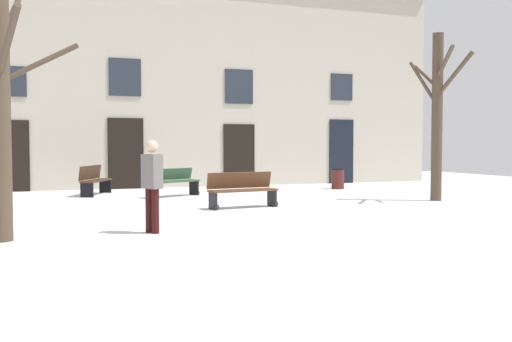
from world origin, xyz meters
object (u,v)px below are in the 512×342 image
object	(u,v)px
bench_facing_shops	(173,181)
tree_right_of_center	(1,111)
bench_far_corner	(94,180)
person_strolling	(152,182)
litter_bin	(338,179)
tree_center	(437,112)
bench_back_to_back_left	(242,189)

from	to	relation	value
bench_facing_shops	tree_right_of_center	bearing A→B (deg)	-150.88
bench_far_corner	person_strolling	xyz separation A→B (m)	(0.37, -8.55, 0.45)
litter_bin	bench_far_corner	bearing A→B (deg)	176.85
tree_center	person_strolling	distance (m)	9.50
bench_far_corner	bench_back_to_back_left	size ratio (longest dim) A/B	1.01
bench_far_corner	bench_facing_shops	size ratio (longest dim) A/B	1.06
tree_right_of_center	person_strolling	size ratio (longest dim) A/B	2.56
litter_bin	bench_facing_shops	distance (m)	6.38
bench_facing_shops	bench_back_to_back_left	distance (m)	3.84
litter_bin	bench_back_to_back_left	world-z (taller)	bench_back_to_back_left
bench_far_corner	bench_facing_shops	distance (m)	2.69
bench_far_corner	bench_facing_shops	bearing A→B (deg)	-99.28
tree_right_of_center	litter_bin	distance (m)	13.53
bench_back_to_back_left	tree_center	bearing A→B (deg)	-9.01
tree_center	tree_right_of_center	world-z (taller)	tree_center
tree_center	bench_back_to_back_left	xyz separation A→B (m)	(-5.89, 0.16, -2.10)
person_strolling	bench_facing_shops	bearing A→B (deg)	-42.20
bench_facing_shops	person_strolling	xyz separation A→B (m)	(-1.88, -7.09, 0.47)
litter_bin	bench_facing_shops	xyz separation A→B (m)	(-6.30, -0.99, 0.10)
tree_center	bench_facing_shops	size ratio (longest dim) A/B	2.69
tree_right_of_center	person_strolling	bearing A→B (deg)	0.22
bench_back_to_back_left	person_strolling	bearing A→B (deg)	-137.90
litter_bin	person_strolling	distance (m)	11.52
litter_bin	bench_facing_shops	world-z (taller)	bench_facing_shops
tree_center	bench_facing_shops	xyz separation A→B (m)	(-6.90, 3.86, -2.10)
bench_back_to_back_left	litter_bin	bearing A→B (deg)	34.15
tree_center	bench_back_to_back_left	world-z (taller)	tree_center
tree_right_of_center	bench_facing_shops	distance (m)	8.53
tree_right_of_center	bench_far_corner	bearing A→B (deg)	75.97
tree_right_of_center	bench_far_corner	xyz separation A→B (m)	(2.14, 8.56, -1.70)
tree_right_of_center	litter_bin	xyz separation A→B (m)	(10.70, 8.09, -1.82)
tree_right_of_center	litter_bin	size ratio (longest dim) A/B	5.96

